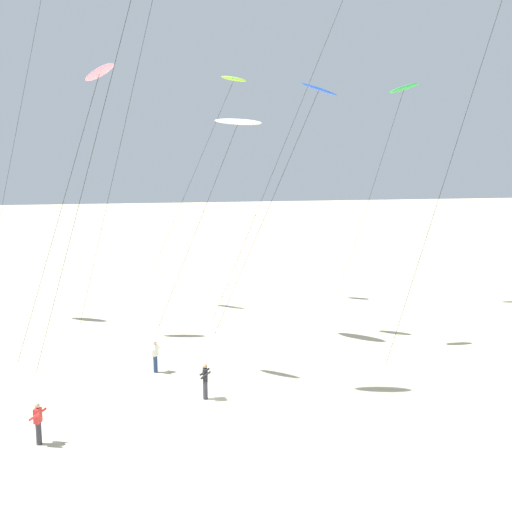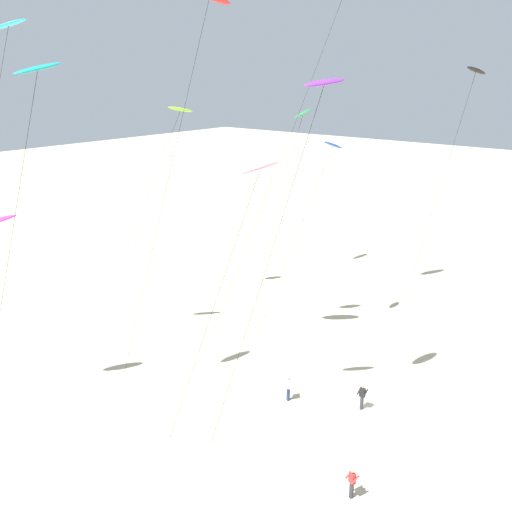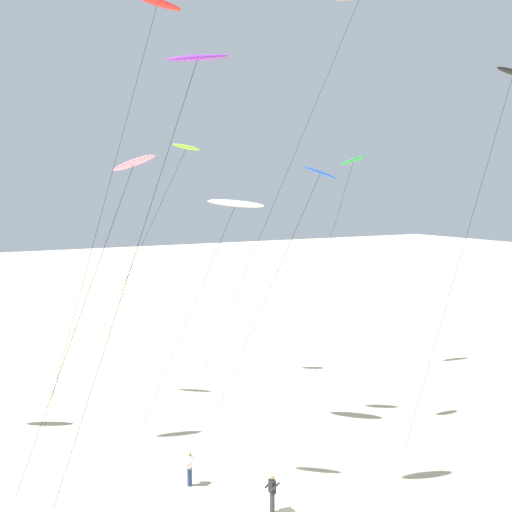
{
  "view_description": "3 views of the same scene",
  "coord_description": "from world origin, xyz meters",
  "px_view_note": "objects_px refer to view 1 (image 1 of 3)",
  "views": [
    {
      "loc": [
        -2.73,
        -24.77,
        10.84
      ],
      "look_at": [
        4.1,
        7.78,
        5.54
      ],
      "focal_mm": 42.69,
      "sensor_mm": 36.0,
      "label": 1
    },
    {
      "loc": [
        -25.62,
        -11.19,
        19.61
      ],
      "look_at": [
        1.88,
        11.08,
        7.53
      ],
      "focal_mm": 37.78,
      "sensor_mm": 36.0,
      "label": 2
    },
    {
      "loc": [
        -13.12,
        -21.01,
        13.77
      ],
      "look_at": [
        4.6,
        10.34,
        10.07
      ],
      "focal_mm": 45.19,
      "sensor_mm": 36.0,
      "label": 3
    }
  ],
  "objects_px": {
    "kite_blue": "(317,94)",
    "kite_flyer_middle": "(155,356)",
    "kite_pink": "(98,79)",
    "kite_lime": "(232,82)",
    "kite_flyer_nearest": "(205,380)",
    "kite_white": "(237,123)",
    "kite_flyer_furthest": "(38,422)",
    "kite_cyan": "(40,2)",
    "kite_green": "(403,91)"
  },
  "relations": [
    {
      "from": "kite_blue",
      "to": "kite_flyer_middle",
      "type": "bearing_deg",
      "value": -160.45
    },
    {
      "from": "kite_pink",
      "to": "kite_flyer_middle",
      "type": "bearing_deg",
      "value": -13.29
    },
    {
      "from": "kite_pink",
      "to": "kite_blue",
      "type": "bearing_deg",
      "value": 13.36
    },
    {
      "from": "kite_pink",
      "to": "kite_lime",
      "type": "relative_size",
      "value": 0.9
    },
    {
      "from": "kite_blue",
      "to": "kite_flyer_nearest",
      "type": "distance_m",
      "value": 17.14
    },
    {
      "from": "kite_blue",
      "to": "kite_white",
      "type": "bearing_deg",
      "value": 152.82
    },
    {
      "from": "kite_white",
      "to": "kite_flyer_furthest",
      "type": "bearing_deg",
      "value": -128.45
    },
    {
      "from": "kite_white",
      "to": "kite_pink",
      "type": "relative_size",
      "value": 0.87
    },
    {
      "from": "kite_white",
      "to": "kite_lime",
      "type": "distance_m",
      "value": 11.31
    },
    {
      "from": "kite_pink",
      "to": "kite_blue",
      "type": "xyz_separation_m",
      "value": [
        11.83,
        2.81,
        -0.18
      ]
    },
    {
      "from": "kite_lime",
      "to": "kite_flyer_furthest",
      "type": "bearing_deg",
      "value": -116.45
    },
    {
      "from": "kite_blue",
      "to": "kite_cyan",
      "type": "bearing_deg",
      "value": 141.37
    },
    {
      "from": "kite_lime",
      "to": "kite_green",
      "type": "xyz_separation_m",
      "value": [
        12.08,
        -3.72,
        -0.79
      ]
    },
    {
      "from": "kite_pink",
      "to": "kite_flyer_middle",
      "type": "height_order",
      "value": "kite_pink"
    },
    {
      "from": "kite_flyer_furthest",
      "to": "kite_pink",
      "type": "bearing_deg",
      "value": 72.79
    },
    {
      "from": "kite_flyer_middle",
      "to": "kite_flyer_furthest",
      "type": "height_order",
      "value": "same"
    },
    {
      "from": "kite_green",
      "to": "kite_flyer_furthest",
      "type": "distance_m",
      "value": 34.14
    },
    {
      "from": "kite_cyan",
      "to": "kite_flyer_furthest",
      "type": "height_order",
      "value": "kite_cyan"
    },
    {
      "from": "kite_cyan",
      "to": "kite_flyer_furthest",
      "type": "bearing_deg",
      "value": -85.4
    },
    {
      "from": "kite_blue",
      "to": "kite_cyan",
      "type": "xyz_separation_m",
      "value": [
        -16.11,
        12.87,
        7.2
      ]
    },
    {
      "from": "kite_lime",
      "to": "kite_flyer_furthest",
      "type": "xyz_separation_m",
      "value": [
        -11.59,
        -23.3,
        -15.67
      ]
    },
    {
      "from": "kite_green",
      "to": "kite_cyan",
      "type": "xyz_separation_m",
      "value": [
        -25.56,
        3.84,
        5.88
      ]
    },
    {
      "from": "kite_flyer_middle",
      "to": "kite_lime",
      "type": "bearing_deg",
      "value": 66.98
    },
    {
      "from": "kite_lime",
      "to": "kite_flyer_nearest",
      "type": "height_order",
      "value": "kite_lime"
    },
    {
      "from": "kite_green",
      "to": "kite_flyer_nearest",
      "type": "distance_m",
      "value": 27.86
    },
    {
      "from": "kite_pink",
      "to": "kite_lime",
      "type": "xyz_separation_m",
      "value": [
        9.19,
        15.56,
        1.93
      ]
    },
    {
      "from": "kite_flyer_middle",
      "to": "kite_green",
      "type": "bearing_deg",
      "value": 33.22
    },
    {
      "from": "kite_pink",
      "to": "kite_flyer_furthest",
      "type": "relative_size",
      "value": 9.24
    },
    {
      "from": "kite_pink",
      "to": "kite_flyer_nearest",
      "type": "height_order",
      "value": "kite_pink"
    },
    {
      "from": "kite_pink",
      "to": "kite_green",
      "type": "distance_m",
      "value": 24.38
    },
    {
      "from": "kite_lime",
      "to": "kite_flyer_furthest",
      "type": "relative_size",
      "value": 10.28
    },
    {
      "from": "kite_lime",
      "to": "kite_flyer_middle",
      "type": "height_order",
      "value": "kite_lime"
    },
    {
      "from": "kite_pink",
      "to": "kite_flyer_nearest",
      "type": "relative_size",
      "value": 9.24
    },
    {
      "from": "kite_pink",
      "to": "kite_green",
      "type": "bearing_deg",
      "value": 29.09
    },
    {
      "from": "kite_flyer_nearest",
      "to": "kite_flyer_furthest",
      "type": "height_order",
      "value": "same"
    },
    {
      "from": "kite_pink",
      "to": "kite_cyan",
      "type": "height_order",
      "value": "kite_cyan"
    },
    {
      "from": "kite_pink",
      "to": "kite_flyer_nearest",
      "type": "bearing_deg",
      "value": -46.21
    },
    {
      "from": "kite_blue",
      "to": "kite_flyer_nearest",
      "type": "height_order",
      "value": "kite_blue"
    },
    {
      "from": "kite_blue",
      "to": "kite_green",
      "type": "height_order",
      "value": "kite_green"
    },
    {
      "from": "kite_flyer_furthest",
      "to": "kite_cyan",
      "type": "bearing_deg",
      "value": 94.6
    },
    {
      "from": "kite_cyan",
      "to": "kite_flyer_middle",
      "type": "relative_size",
      "value": 13.62
    },
    {
      "from": "kite_cyan",
      "to": "kite_flyer_middle",
      "type": "distance_m",
      "value": 27.18
    },
    {
      "from": "kite_green",
      "to": "kite_flyer_furthest",
      "type": "bearing_deg",
      "value": -140.4
    },
    {
      "from": "kite_lime",
      "to": "kite_flyer_middle",
      "type": "bearing_deg",
      "value": -113.02
    },
    {
      "from": "kite_flyer_middle",
      "to": "kite_flyer_furthest",
      "type": "distance_m",
      "value": 8.62
    },
    {
      "from": "kite_flyer_nearest",
      "to": "kite_flyer_middle",
      "type": "distance_m",
      "value": 4.55
    },
    {
      "from": "kite_pink",
      "to": "kite_blue",
      "type": "distance_m",
      "value": 12.16
    },
    {
      "from": "kite_white",
      "to": "kite_green",
      "type": "bearing_deg",
      "value": 26.89
    },
    {
      "from": "kite_green",
      "to": "kite_flyer_nearest",
      "type": "height_order",
      "value": "kite_green"
    },
    {
      "from": "kite_white",
      "to": "kite_flyer_middle",
      "type": "xyz_separation_m",
      "value": [
        -5.32,
        -5.5,
        -12.07
      ]
    }
  ]
}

